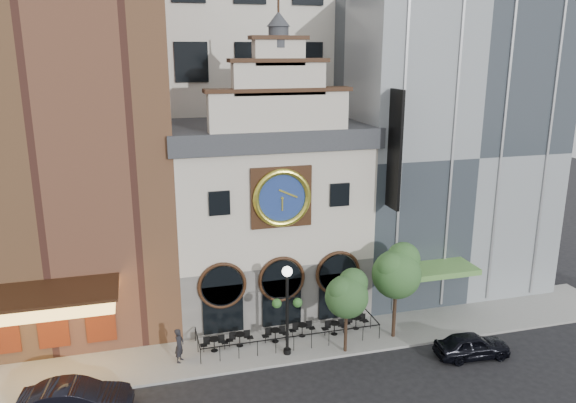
{
  "coord_description": "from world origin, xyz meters",
  "views": [
    {
      "loc": [
        -7.95,
        -26.41,
        16.8
      ],
      "look_at": [
        0.98,
        6.0,
        7.68
      ],
      "focal_mm": 35.0,
      "sensor_mm": 36.0,
      "label": 1
    }
  ],
  "objects_px": {
    "tree_right": "(397,270)",
    "pedestrian": "(179,345)",
    "car_right": "(472,345)",
    "bistro_5": "(356,322)",
    "bistro_0": "(214,344)",
    "bistro_2": "(275,334)",
    "tree_left": "(347,293)",
    "bistro_1": "(240,339)",
    "lamppost": "(287,301)",
    "bistro_4": "(334,327)",
    "car_left": "(76,400)",
    "bistro_3": "(302,329)"
  },
  "relations": [
    {
      "from": "bistro_1",
      "to": "bistro_0",
      "type": "bearing_deg",
      "value": -173.62
    },
    {
      "from": "bistro_3",
      "to": "lamppost",
      "type": "xyz_separation_m",
      "value": [
        -1.39,
        -1.69,
        2.8
      ]
    },
    {
      "from": "bistro_0",
      "to": "car_right",
      "type": "xyz_separation_m",
      "value": [
        13.95,
        -4.25,
        0.11
      ]
    },
    {
      "from": "lamppost",
      "to": "tree_right",
      "type": "distance_m",
      "value": 6.81
    },
    {
      "from": "tree_left",
      "to": "tree_right",
      "type": "relative_size",
      "value": 0.84
    },
    {
      "from": "bistro_1",
      "to": "pedestrian",
      "type": "distance_m",
      "value": 3.61
    },
    {
      "from": "bistro_3",
      "to": "bistro_4",
      "type": "xyz_separation_m",
      "value": [
        1.94,
        -0.3,
        0.0
      ]
    },
    {
      "from": "lamppost",
      "to": "tree_left",
      "type": "distance_m",
      "value": 3.38
    },
    {
      "from": "bistro_2",
      "to": "tree_right",
      "type": "distance_m",
      "value": 8.08
    },
    {
      "from": "bistro_2",
      "to": "tree_right",
      "type": "xyz_separation_m",
      "value": [
        7.06,
        -1.19,
        3.76
      ]
    },
    {
      "from": "bistro_4",
      "to": "tree_right",
      "type": "xyz_separation_m",
      "value": [
        3.4,
        -1.1,
        3.76
      ]
    },
    {
      "from": "bistro_5",
      "to": "bistro_3",
      "type": "bearing_deg",
      "value": -179.83
    },
    {
      "from": "car_left",
      "to": "bistro_0",
      "type": "bearing_deg",
      "value": -54.4
    },
    {
      "from": "bistro_5",
      "to": "lamppost",
      "type": "relative_size",
      "value": 0.3
    },
    {
      "from": "car_left",
      "to": "tree_left",
      "type": "distance_m",
      "value": 14.78
    },
    {
      "from": "tree_left",
      "to": "bistro_4",
      "type": "bearing_deg",
      "value": 89.45
    },
    {
      "from": "car_right",
      "to": "pedestrian",
      "type": "relative_size",
      "value": 2.17
    },
    {
      "from": "car_left",
      "to": "lamppost",
      "type": "distance_m",
      "value": 11.62
    },
    {
      "from": "bistro_1",
      "to": "tree_right",
      "type": "height_order",
      "value": "tree_right"
    },
    {
      "from": "bistro_1",
      "to": "bistro_2",
      "type": "height_order",
      "value": "same"
    },
    {
      "from": "bistro_0",
      "to": "pedestrian",
      "type": "distance_m",
      "value": 2.13
    },
    {
      "from": "bistro_4",
      "to": "bistro_5",
      "type": "relative_size",
      "value": 1.0
    },
    {
      "from": "bistro_0",
      "to": "lamppost",
      "type": "xyz_separation_m",
      "value": [
        3.94,
        -1.39,
        2.8
      ]
    },
    {
      "from": "bistro_2",
      "to": "bistro_0",
      "type": "bearing_deg",
      "value": -178.5
    },
    {
      "from": "car_right",
      "to": "tree_left",
      "type": "xyz_separation_m",
      "value": [
        -6.7,
        2.29,
        3.0
      ]
    },
    {
      "from": "tree_right",
      "to": "bistro_3",
      "type": "bearing_deg",
      "value": 165.31
    },
    {
      "from": "tree_left",
      "to": "tree_right",
      "type": "xyz_separation_m",
      "value": [
        3.42,
        0.86,
        0.66
      ]
    },
    {
      "from": "bistro_2",
      "to": "pedestrian",
      "type": "bearing_deg",
      "value": -172.93
    },
    {
      "from": "car_right",
      "to": "bistro_3",
      "type": "bearing_deg",
      "value": 66.5
    },
    {
      "from": "bistro_5",
      "to": "car_right",
      "type": "bearing_deg",
      "value": -41.52
    },
    {
      "from": "car_right",
      "to": "bistro_5",
      "type": "bearing_deg",
      "value": 52.82
    },
    {
      "from": "bistro_2",
      "to": "bistro_3",
      "type": "distance_m",
      "value": 1.73
    },
    {
      "from": "lamppost",
      "to": "car_right",
      "type": "bearing_deg",
      "value": -5.07
    },
    {
      "from": "bistro_2",
      "to": "pedestrian",
      "type": "relative_size",
      "value": 0.81
    },
    {
      "from": "bistro_1",
      "to": "bistro_4",
      "type": "relative_size",
      "value": 1.0
    },
    {
      "from": "bistro_1",
      "to": "lamppost",
      "type": "relative_size",
      "value": 0.3
    },
    {
      "from": "car_left",
      "to": "tree_left",
      "type": "height_order",
      "value": "tree_left"
    },
    {
      "from": "bistro_3",
      "to": "tree_left",
      "type": "bearing_deg",
      "value": -49.62
    },
    {
      "from": "bistro_4",
      "to": "lamppost",
      "type": "bearing_deg",
      "value": -157.3
    },
    {
      "from": "tree_left",
      "to": "tree_right",
      "type": "bearing_deg",
      "value": 14.15
    },
    {
      "from": "pedestrian",
      "to": "tree_left",
      "type": "relative_size",
      "value": 0.4
    },
    {
      "from": "bistro_5",
      "to": "car_left",
      "type": "xyz_separation_m",
      "value": [
        -15.9,
        -4.26,
        0.24
      ]
    },
    {
      "from": "tree_right",
      "to": "pedestrian",
      "type": "bearing_deg",
      "value": 177.77
    },
    {
      "from": "pedestrian",
      "to": "tree_left",
      "type": "height_order",
      "value": "tree_left"
    },
    {
      "from": "bistro_2",
      "to": "car_left",
      "type": "height_order",
      "value": "car_left"
    },
    {
      "from": "bistro_2",
      "to": "car_right",
      "type": "xyz_separation_m",
      "value": [
        10.33,
        -4.34,
        0.11
      ]
    },
    {
      "from": "bistro_2",
      "to": "lamppost",
      "type": "distance_m",
      "value": 3.19
    },
    {
      "from": "bistro_3",
      "to": "car_right",
      "type": "bearing_deg",
      "value": -27.85
    },
    {
      "from": "bistro_0",
      "to": "bistro_2",
      "type": "height_order",
      "value": "same"
    },
    {
      "from": "bistro_2",
      "to": "bistro_4",
      "type": "distance_m",
      "value": 3.66
    }
  ]
}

